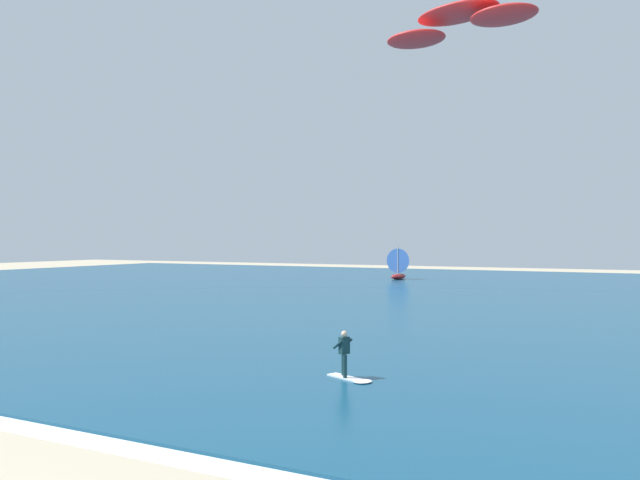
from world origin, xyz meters
TOP-DOWN VIEW (x-y plane):
  - ocean at (0.00, 51.83)m, footprint 160.00×90.00m
  - shoreline_foam at (1.26, 7.06)m, footprint 85.01×2.22m
  - kitesurfer at (3.01, 15.26)m, footprint 2.02×1.30m
  - kite at (5.60, 20.29)m, footprint 7.07×4.09m
  - sailboat_anchored_offshore at (-14.38, 69.37)m, footprint 3.12×3.68m

SIDE VIEW (x-z plane):
  - shoreline_foam at x=1.26m, z-range 0.00..0.01m
  - ocean at x=0.00m, z-range 0.00..0.10m
  - kitesurfer at x=3.01m, z-range -0.13..1.54m
  - sailboat_anchored_offshore at x=-14.38m, z-range -0.08..4.20m
  - kite at x=5.60m, z-range 13.32..14.34m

